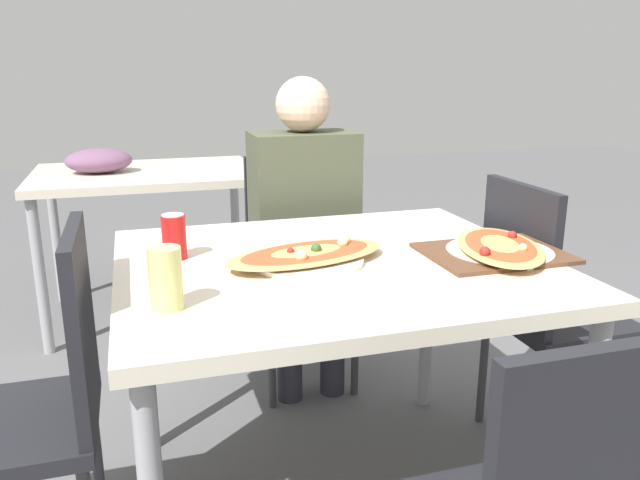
{
  "coord_description": "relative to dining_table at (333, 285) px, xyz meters",
  "views": [
    {
      "loc": [
        -0.51,
        -1.55,
        1.29
      ],
      "look_at": [
        -0.04,
        0.0,
        0.84
      ],
      "focal_mm": 35.0,
      "sensor_mm": 36.0,
      "label": 1
    }
  ],
  "objects": [
    {
      "name": "chair_side_right",
      "position": [
        0.77,
        0.09,
        -0.17
      ],
      "size": [
        0.4,
        0.4,
        0.93
      ],
      "rotation": [
        0.0,
        0.0,
        -1.57
      ],
      "color": "black",
      "rests_on": "ground_plane"
    },
    {
      "name": "pizza_main",
      "position": [
        -0.08,
        0.0,
        0.09
      ],
      "size": [
        0.5,
        0.32,
        0.06
      ],
      "color": "white",
      "rests_on": "dining_table"
    },
    {
      "name": "pizza_second",
      "position": [
        0.46,
        -0.09,
        0.09
      ],
      "size": [
        0.35,
        0.46,
        0.05
      ],
      "color": "white",
      "rests_on": "dining_table"
    },
    {
      "name": "serving_tray",
      "position": [
        0.44,
        -0.09,
        0.08
      ],
      "size": [
        0.38,
        0.3,
        0.01
      ],
      "color": "brown",
      "rests_on": "dining_table"
    },
    {
      "name": "drink_glass",
      "position": [
        -0.46,
        -0.23,
        0.14
      ],
      "size": [
        0.07,
        0.07,
        0.14
      ],
      "color": "#E0DB7F",
      "rests_on": "dining_table"
    },
    {
      "name": "background_table",
      "position": [
        -0.49,
        1.71,
        0.01
      ],
      "size": [
        1.1,
        0.8,
        0.9
      ],
      "color": "beige",
      "rests_on": "ground_plane"
    },
    {
      "name": "chair_side_left",
      "position": [
        -0.77,
        -0.09,
        -0.17
      ],
      "size": [
        0.4,
        0.4,
        0.93
      ],
      "rotation": [
        0.0,
        0.0,
        1.57
      ],
      "color": "black",
      "rests_on": "ground_plane"
    },
    {
      "name": "dining_table",
      "position": [
        0.0,
        0.0,
        0.0
      ],
      "size": [
        1.16,
        0.99,
        0.78
      ],
      "color": "beige",
      "rests_on": "ground_plane"
    },
    {
      "name": "soda_can",
      "position": [
        -0.41,
        0.14,
        0.14
      ],
      "size": [
        0.07,
        0.07,
        0.12
      ],
      "color": "red",
      "rests_on": "dining_table"
    },
    {
      "name": "person_seated",
      "position": [
        0.11,
        0.71,
        0.04
      ],
      "size": [
        0.4,
        0.27,
        1.25
      ],
      "rotation": [
        0.0,
        0.0,
        3.14
      ],
      "color": "#2D2D38",
      "rests_on": "ground_plane"
    },
    {
      "name": "chair_far_seated",
      "position": [
        0.11,
        0.83,
        -0.17
      ],
      "size": [
        0.4,
        0.4,
        0.93
      ],
      "rotation": [
        0.0,
        0.0,
        3.14
      ],
      "color": "black",
      "rests_on": "ground_plane"
    }
  ]
}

